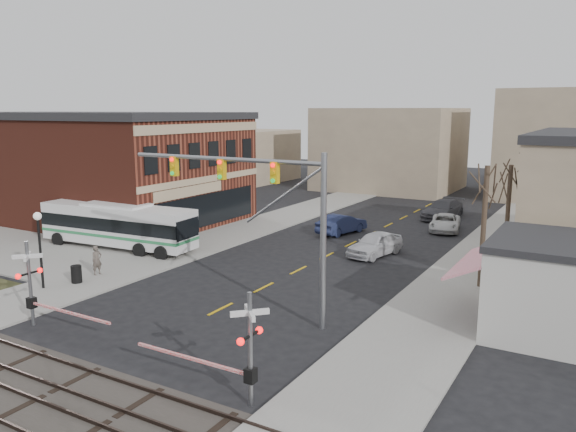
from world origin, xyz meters
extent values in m
plane|color=black|center=(0.00, 0.00, 0.00)|extent=(160.00, 160.00, 0.00)
cube|color=gray|center=(-9.50, 20.00, 0.06)|extent=(5.00, 60.00, 0.12)
cube|color=gray|center=(9.50, 20.00, 0.06)|extent=(5.00, 60.00, 0.12)
cube|color=gray|center=(-22.00, 5.00, 0.06)|extent=(20.00, 10.00, 0.11)
cube|color=#332D28|center=(0.00, -8.00, 0.03)|extent=(160.00, 5.00, 0.06)
cube|color=#2D231E|center=(0.00, -7.52, 0.12)|extent=(160.00, 0.08, 0.14)
cube|color=#2D231E|center=(0.00, -6.08, 0.12)|extent=(160.00, 0.08, 0.14)
cube|color=#2D231E|center=(0.00, -8.48, 0.12)|extent=(160.00, 0.08, 0.14)
cube|color=maroon|center=(-27.00, 16.00, 4.50)|extent=(30.00, 15.00, 9.00)
cube|color=#262628|center=(-27.00, 16.00, 9.30)|extent=(30.40, 15.40, 0.60)
cube|color=tan|center=(-11.95, 16.00, 4.30)|extent=(0.10, 15.00, 0.50)
cube|color=tan|center=(-11.95, 16.00, 8.40)|extent=(0.10, 15.00, 0.70)
cube|color=black|center=(-11.95, 16.00, 1.80)|extent=(0.08, 13.00, 2.60)
cube|color=red|center=(11.20, 7.00, 3.00)|extent=(1.68, 6.00, 0.87)
cylinder|color=#382B21|center=(10.50, 12.00, 3.50)|extent=(0.28, 0.28, 6.75)
cylinder|color=#382B21|center=(10.80, 18.00, 3.27)|extent=(0.28, 0.28, 6.30)
cylinder|color=#382B21|center=(11.00, 26.00, 3.72)|extent=(0.28, 0.28, 7.20)
cube|color=silver|center=(-13.85, 8.35, 1.79)|extent=(12.27, 3.57, 2.68)
cube|color=black|center=(-13.85, 8.35, 1.97)|extent=(12.31, 3.62, 0.91)
cube|color=#2A7E4A|center=(-13.85, 8.35, 1.16)|extent=(12.31, 3.62, 0.20)
cylinder|color=black|center=(-13.85, 8.35, 0.50)|extent=(1.21, 2.69, 1.01)
cylinder|color=gray|center=(5.52, 2.34, 4.00)|extent=(0.28, 0.28, 8.00)
cylinder|color=gray|center=(0.06, 2.34, 7.50)|extent=(10.91, 0.20, 0.20)
cube|color=gold|center=(3.02, 2.34, 7.00)|extent=(0.35, 0.30, 1.00)
cube|color=gold|center=(0.02, 2.34, 7.00)|extent=(0.35, 0.30, 1.00)
cube|color=gold|center=(-2.98, 2.34, 7.00)|extent=(0.35, 0.30, 1.00)
cylinder|color=gray|center=(-6.20, -4.07, 2.00)|extent=(0.16, 0.16, 4.00)
cube|color=silver|center=(-6.20, -4.07, 3.30)|extent=(1.00, 1.00, 0.18)
cube|color=silver|center=(-6.20, -4.07, 3.30)|extent=(1.00, 1.00, 0.18)
sphere|color=#FF0C0C|center=(-6.20, -4.62, 2.50)|extent=(0.26, 0.26, 0.26)
sphere|color=#FF0C0C|center=(-6.20, -3.52, 2.50)|extent=(0.26, 0.26, 0.26)
cube|color=black|center=(-6.20, -4.07, 1.10)|extent=(0.35, 0.35, 0.50)
cube|color=#FF0C0C|center=(-3.60, -4.07, 1.10)|extent=(5.00, 0.10, 0.10)
cylinder|color=gray|center=(6.52, -4.96, 2.00)|extent=(0.16, 0.16, 4.00)
cube|color=silver|center=(6.52, -4.96, 3.30)|extent=(1.00, 1.00, 0.18)
cube|color=silver|center=(6.52, -4.96, 3.30)|extent=(1.00, 1.00, 0.18)
sphere|color=#FF0C0C|center=(6.52, -5.51, 2.50)|extent=(0.26, 0.26, 0.26)
sphere|color=#FF0C0C|center=(6.52, -4.41, 2.50)|extent=(0.26, 0.26, 0.26)
cube|color=black|center=(6.52, -4.96, 1.10)|extent=(0.35, 0.35, 0.50)
cube|color=#FF0C0C|center=(3.92, -4.96, 1.10)|extent=(5.00, 0.10, 0.10)
cylinder|color=black|center=(-10.33, -0.47, 2.07)|extent=(0.14, 0.14, 3.90)
sphere|color=silver|center=(-10.33, -0.47, 4.17)|extent=(0.44, 0.44, 0.44)
cylinder|color=black|center=(-9.53, 1.13, 0.62)|extent=(0.60, 0.60, 0.99)
imported|color=silver|center=(2.77, 15.78, 0.81)|extent=(2.88, 5.08, 1.63)
imported|color=#1D2548|center=(-2.13, 20.98, 0.78)|extent=(2.75, 5.00, 1.56)
imported|color=silver|center=(4.80, 26.18, 0.68)|extent=(3.13, 5.23, 1.36)
imported|color=#47474D|center=(3.21, 31.38, 0.85)|extent=(3.03, 6.07, 1.69)
imported|color=#574D45|center=(-9.75, 2.82, 1.00)|extent=(0.52, 0.71, 1.77)
imported|color=#303C54|center=(-10.95, 8.05, 1.02)|extent=(1.08, 0.99, 1.79)
camera|label=1|loc=(16.34, -19.37, 9.82)|focal=35.00mm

